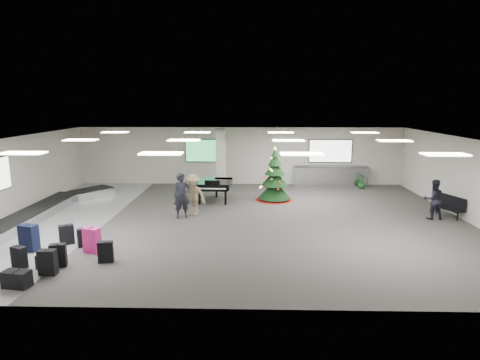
{
  "coord_description": "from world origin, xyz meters",
  "views": [
    {
      "loc": [
        0.54,
        -15.29,
        4.59
      ],
      "look_at": [
        0.13,
        1.0,
        1.4
      ],
      "focal_mm": 30.0,
      "sensor_mm": 36.0,
      "label": 1
    }
  ],
  "objects_px": {
    "pink_suitcase": "(92,240)",
    "service_counter": "(330,176)",
    "christmas_tree": "(275,182)",
    "bench": "(450,205)",
    "potted_plant_left": "(281,180)",
    "grand_piano": "(214,184)",
    "baggage_carousel": "(40,213)",
    "traveler_a": "(182,196)",
    "traveler_b": "(193,195)",
    "potted_plant_right": "(362,181)",
    "traveler_bench": "(433,199)"
  },
  "relations": [
    {
      "from": "service_counter",
      "to": "potted_plant_right",
      "type": "xyz_separation_m",
      "value": [
        1.55,
        -0.71,
        -0.15
      ]
    },
    {
      "from": "service_counter",
      "to": "traveler_b",
      "type": "bearing_deg",
      "value": -138.21
    },
    {
      "from": "grand_piano",
      "to": "potted_plant_left",
      "type": "height_order",
      "value": "grand_piano"
    },
    {
      "from": "service_counter",
      "to": "christmas_tree",
      "type": "relative_size",
      "value": 1.57
    },
    {
      "from": "service_counter",
      "to": "grand_piano",
      "type": "height_order",
      "value": "grand_piano"
    },
    {
      "from": "pink_suitcase",
      "to": "traveler_bench",
      "type": "relative_size",
      "value": 0.51
    },
    {
      "from": "grand_piano",
      "to": "potted_plant_right",
      "type": "relative_size",
      "value": 2.59
    },
    {
      "from": "bench",
      "to": "traveler_a",
      "type": "xyz_separation_m",
      "value": [
        -10.77,
        -0.37,
        0.42
      ]
    },
    {
      "from": "grand_piano",
      "to": "service_counter",
      "type": "bearing_deg",
      "value": 33.75
    },
    {
      "from": "pink_suitcase",
      "to": "potted_plant_left",
      "type": "distance_m",
      "value": 12.08
    },
    {
      "from": "pink_suitcase",
      "to": "service_counter",
      "type": "bearing_deg",
      "value": 68.3
    },
    {
      "from": "traveler_b",
      "to": "traveler_bench",
      "type": "relative_size",
      "value": 1.06
    },
    {
      "from": "service_counter",
      "to": "traveler_b",
      "type": "height_order",
      "value": "traveler_b"
    },
    {
      "from": "baggage_carousel",
      "to": "potted_plant_left",
      "type": "height_order",
      "value": "potted_plant_left"
    },
    {
      "from": "traveler_a",
      "to": "potted_plant_right",
      "type": "bearing_deg",
      "value": 12.22
    },
    {
      "from": "baggage_carousel",
      "to": "christmas_tree",
      "type": "bearing_deg",
      "value": 19.36
    },
    {
      "from": "pink_suitcase",
      "to": "christmas_tree",
      "type": "distance_m",
      "value": 9.18
    },
    {
      "from": "potted_plant_left",
      "to": "grand_piano",
      "type": "bearing_deg",
      "value": -133.6
    },
    {
      "from": "traveler_b",
      "to": "potted_plant_right",
      "type": "bearing_deg",
      "value": 53.14
    },
    {
      "from": "traveler_bench",
      "to": "potted_plant_left",
      "type": "height_order",
      "value": "traveler_bench"
    },
    {
      "from": "pink_suitcase",
      "to": "bench",
      "type": "bearing_deg",
      "value": 38.47
    },
    {
      "from": "grand_piano",
      "to": "traveler_bench",
      "type": "relative_size",
      "value": 1.27
    },
    {
      "from": "grand_piano",
      "to": "baggage_carousel",
      "type": "bearing_deg",
      "value": -152.82
    },
    {
      "from": "bench",
      "to": "potted_plant_left",
      "type": "xyz_separation_m",
      "value": [
        -6.36,
        5.95,
        -0.14
      ]
    },
    {
      "from": "christmas_tree",
      "to": "traveler_bench",
      "type": "bearing_deg",
      "value": -26.23
    },
    {
      "from": "service_counter",
      "to": "grand_piano",
      "type": "xyz_separation_m",
      "value": [
        -6.13,
        -3.68,
        0.25
      ]
    },
    {
      "from": "traveler_a",
      "to": "potted_plant_right",
      "type": "relative_size",
      "value": 2.33
    },
    {
      "from": "service_counter",
      "to": "christmas_tree",
      "type": "height_order",
      "value": "christmas_tree"
    },
    {
      "from": "pink_suitcase",
      "to": "potted_plant_right",
      "type": "relative_size",
      "value": 1.03
    },
    {
      "from": "baggage_carousel",
      "to": "christmas_tree",
      "type": "height_order",
      "value": "christmas_tree"
    },
    {
      "from": "traveler_bench",
      "to": "potted_plant_left",
      "type": "xyz_separation_m",
      "value": [
        -5.55,
        6.23,
        -0.45
      ]
    },
    {
      "from": "traveler_a",
      "to": "traveler_b",
      "type": "xyz_separation_m",
      "value": [
        0.4,
        0.41,
        -0.06
      ]
    },
    {
      "from": "grand_piano",
      "to": "potted_plant_left",
      "type": "bearing_deg",
      "value": 49.14
    },
    {
      "from": "traveler_bench",
      "to": "service_counter",
      "type": "bearing_deg",
      "value": -68.49
    },
    {
      "from": "service_counter",
      "to": "traveler_b",
      "type": "relative_size",
      "value": 2.38
    },
    {
      "from": "christmas_tree",
      "to": "potted_plant_right",
      "type": "xyz_separation_m",
      "value": [
        4.85,
        2.67,
        -0.49
      ]
    },
    {
      "from": "pink_suitcase",
      "to": "traveler_a",
      "type": "distance_m",
      "value": 4.42
    },
    {
      "from": "service_counter",
      "to": "grand_piano",
      "type": "bearing_deg",
      "value": -149.0
    },
    {
      "from": "potted_plant_left",
      "to": "potted_plant_right",
      "type": "bearing_deg",
      "value": -7.45
    },
    {
      "from": "baggage_carousel",
      "to": "pink_suitcase",
      "type": "height_order",
      "value": "pink_suitcase"
    },
    {
      "from": "service_counter",
      "to": "potted_plant_right",
      "type": "bearing_deg",
      "value": -24.73
    },
    {
      "from": "baggage_carousel",
      "to": "potted_plant_right",
      "type": "xyz_separation_m",
      "value": [
        14.39,
        6.02,
        0.18
      ]
    },
    {
      "from": "baggage_carousel",
      "to": "traveler_a",
      "type": "height_order",
      "value": "traveler_a"
    },
    {
      "from": "bench",
      "to": "traveler_bench",
      "type": "height_order",
      "value": "traveler_bench"
    },
    {
      "from": "traveler_bench",
      "to": "potted_plant_left",
      "type": "bearing_deg",
      "value": -50.39
    },
    {
      "from": "pink_suitcase",
      "to": "bench",
      "type": "xyz_separation_m",
      "value": [
        12.93,
        4.19,
        0.1
      ]
    },
    {
      "from": "pink_suitcase",
      "to": "traveler_a",
      "type": "bearing_deg",
      "value": 81.02
    },
    {
      "from": "pink_suitcase",
      "to": "christmas_tree",
      "type": "relative_size",
      "value": 0.31
    },
    {
      "from": "pink_suitcase",
      "to": "christmas_tree",
      "type": "xyz_separation_m",
      "value": [
        6.03,
        6.91,
        0.49
      ]
    },
    {
      "from": "service_counter",
      "to": "grand_piano",
      "type": "distance_m",
      "value": 7.15
    }
  ]
}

